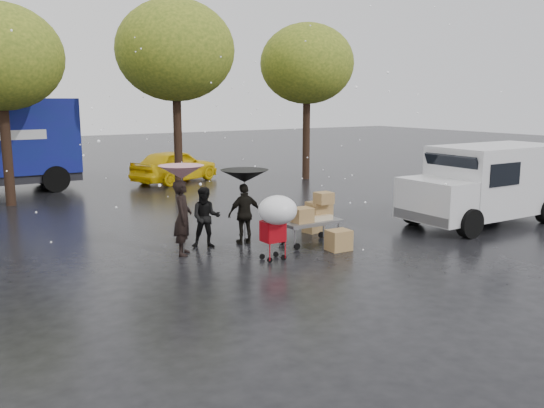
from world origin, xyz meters
TOP-DOWN VIEW (x-y plane):
  - ground at (0.00, 0.00)m, footprint 90.00×90.00m
  - person_pink at (-1.11, 1.31)m, footprint 0.67×0.75m
  - person_middle at (-0.38, 1.63)m, footprint 0.88×0.81m
  - person_black at (0.56, 1.43)m, footprint 0.89×0.41m
  - umbrella_pink at (-1.11, 1.31)m, footprint 1.02×1.02m
  - umbrella_black at (0.56, 1.43)m, footprint 1.16×1.16m
  - vendor_cart at (1.99, 0.58)m, footprint 1.52×0.80m
  - shopping_cart at (0.38, -0.30)m, footprint 0.84×0.84m
  - white_van at (7.52, -0.15)m, footprint 4.91×2.18m
  - box_ground_near at (2.12, -0.27)m, footprint 0.55×0.45m
  - box_ground_far at (2.71, 1.54)m, footprint 0.55×0.46m
  - yellow_taxi at (3.24, 12.16)m, footprint 4.39×3.13m
  - tree_row at (-0.47, 10.00)m, footprint 21.60×4.40m

SIDE VIEW (x-z plane):
  - ground at x=0.00m, z-range 0.00..0.00m
  - box_ground_far at x=2.71m, z-range 0.00..0.38m
  - box_ground_near at x=2.12m, z-range 0.00..0.48m
  - yellow_taxi at x=3.24m, z-range 0.00..1.39m
  - person_middle at x=-0.38m, z-range 0.00..1.45m
  - vendor_cart at x=1.99m, z-range 0.09..1.36m
  - person_black at x=0.56m, z-range 0.00..1.49m
  - person_pink at x=-1.11m, z-range 0.00..1.71m
  - shopping_cart at x=0.38m, z-range 0.33..1.80m
  - white_van at x=7.52m, z-range 0.06..2.26m
  - umbrella_black at x=0.56m, z-range 0.76..2.58m
  - umbrella_pink at x=-1.11m, z-range 0.87..2.91m
  - tree_row at x=-0.47m, z-range 1.46..8.58m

